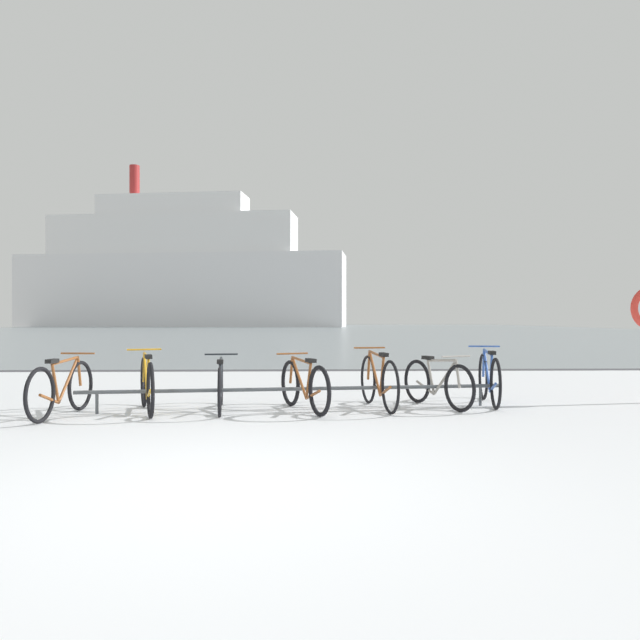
{
  "coord_description": "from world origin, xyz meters",
  "views": [
    {
      "loc": [
        0.59,
        -4.45,
        1.23
      ],
      "look_at": [
        0.95,
        7.05,
        1.2
      ],
      "focal_mm": 34.24,
      "sensor_mm": 36.0,
      "label": 1
    }
  ],
  "objects_px": {
    "bicycle_0": "(62,388)",
    "bicycle_5": "(437,383)",
    "bicycle_1": "(147,384)",
    "bicycle_4": "(378,381)",
    "ferry_ship": "(179,272)",
    "bicycle_3": "(304,385)",
    "bicycle_2": "(221,385)",
    "bicycle_6": "(489,378)"
  },
  "relations": [
    {
      "from": "bicycle_1",
      "to": "bicycle_5",
      "type": "relative_size",
      "value": 1.13
    },
    {
      "from": "bicycle_0",
      "to": "bicycle_1",
      "type": "bearing_deg",
      "value": 17.31
    },
    {
      "from": "bicycle_0",
      "to": "bicycle_4",
      "type": "distance_m",
      "value": 4.1
    },
    {
      "from": "bicycle_3",
      "to": "bicycle_5",
      "type": "xyz_separation_m",
      "value": [
        1.85,
        0.28,
        -0.01
      ]
    },
    {
      "from": "ferry_ship",
      "to": "bicycle_1",
      "type": "bearing_deg",
      "value": -79.03
    },
    {
      "from": "bicycle_1",
      "to": "bicycle_6",
      "type": "xyz_separation_m",
      "value": [
        4.72,
        0.59,
        0.0
      ]
    },
    {
      "from": "bicycle_5",
      "to": "bicycle_6",
      "type": "bearing_deg",
      "value": 18.27
    },
    {
      "from": "bicycle_3",
      "to": "bicycle_4",
      "type": "height_order",
      "value": "bicycle_4"
    },
    {
      "from": "bicycle_5",
      "to": "ferry_ship",
      "type": "height_order",
      "value": "ferry_ship"
    },
    {
      "from": "bicycle_4",
      "to": "bicycle_6",
      "type": "bearing_deg",
      "value": 12.08
    },
    {
      "from": "ferry_ship",
      "to": "bicycle_4",
      "type": "bearing_deg",
      "value": -77.03
    },
    {
      "from": "bicycle_5",
      "to": "ferry_ship",
      "type": "xyz_separation_m",
      "value": [
        -20.5,
        85.3,
        7.98
      ]
    },
    {
      "from": "bicycle_0",
      "to": "bicycle_5",
      "type": "bearing_deg",
      "value": 7.38
    },
    {
      "from": "bicycle_0",
      "to": "bicycle_3",
      "type": "relative_size",
      "value": 1.07
    },
    {
      "from": "bicycle_2",
      "to": "ferry_ship",
      "type": "relative_size",
      "value": 0.03
    },
    {
      "from": "bicycle_6",
      "to": "ferry_ship",
      "type": "bearing_deg",
      "value": 104.07
    },
    {
      "from": "bicycle_6",
      "to": "bicycle_0",
      "type": "bearing_deg",
      "value": -171.03
    },
    {
      "from": "bicycle_3",
      "to": "ferry_ship",
      "type": "height_order",
      "value": "ferry_ship"
    },
    {
      "from": "bicycle_2",
      "to": "bicycle_6",
      "type": "distance_m",
      "value": 3.8
    },
    {
      "from": "bicycle_3",
      "to": "bicycle_1",
      "type": "bearing_deg",
      "value": -178.7
    },
    {
      "from": "bicycle_3",
      "to": "bicycle_4",
      "type": "relative_size",
      "value": 0.92
    },
    {
      "from": "bicycle_6",
      "to": "ferry_ship",
      "type": "height_order",
      "value": "ferry_ship"
    },
    {
      "from": "bicycle_3",
      "to": "bicycle_6",
      "type": "xyz_separation_m",
      "value": [
        2.65,
        0.55,
        0.03
      ]
    },
    {
      "from": "bicycle_4",
      "to": "bicycle_1",
      "type": "bearing_deg",
      "value": -175.49
    },
    {
      "from": "bicycle_4",
      "to": "bicycle_5",
      "type": "bearing_deg",
      "value": 5.79
    },
    {
      "from": "bicycle_0",
      "to": "bicycle_3",
      "type": "height_order",
      "value": "bicycle_0"
    },
    {
      "from": "bicycle_1",
      "to": "bicycle_2",
      "type": "height_order",
      "value": "bicycle_1"
    },
    {
      "from": "bicycle_2",
      "to": "bicycle_3",
      "type": "height_order",
      "value": "bicycle_3"
    },
    {
      "from": "bicycle_0",
      "to": "bicycle_5",
      "type": "xyz_separation_m",
      "value": [
        4.89,
        0.63,
        -0.02
      ]
    },
    {
      "from": "bicycle_3",
      "to": "ferry_ship",
      "type": "xyz_separation_m",
      "value": [
        -18.65,
        85.58,
        7.98
      ]
    },
    {
      "from": "bicycle_2",
      "to": "bicycle_4",
      "type": "xyz_separation_m",
      "value": [
        2.13,
        0.13,
        0.04
      ]
    },
    {
      "from": "bicycle_4",
      "to": "bicycle_5",
      "type": "relative_size",
      "value": 1.15
    },
    {
      "from": "bicycle_5",
      "to": "bicycle_6",
      "type": "relative_size",
      "value": 0.87
    },
    {
      "from": "bicycle_1",
      "to": "bicycle_4",
      "type": "distance_m",
      "value": 3.09
    },
    {
      "from": "bicycle_6",
      "to": "bicycle_4",
      "type": "bearing_deg",
      "value": -167.92
    },
    {
      "from": "bicycle_3",
      "to": "bicycle_2",
      "type": "bearing_deg",
      "value": 176.6
    },
    {
      "from": "bicycle_0",
      "to": "bicycle_6",
      "type": "bearing_deg",
      "value": 8.97
    },
    {
      "from": "bicycle_1",
      "to": "ferry_ship",
      "type": "bearing_deg",
      "value": 100.97
    },
    {
      "from": "bicycle_0",
      "to": "bicycle_3",
      "type": "bearing_deg",
      "value": 6.62
    },
    {
      "from": "bicycle_1",
      "to": "bicycle_5",
      "type": "distance_m",
      "value": 3.92
    },
    {
      "from": "bicycle_2",
      "to": "bicycle_0",
      "type": "bearing_deg",
      "value": -167.74
    },
    {
      "from": "bicycle_3",
      "to": "bicycle_4",
      "type": "bearing_deg",
      "value": 10.89
    }
  ]
}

